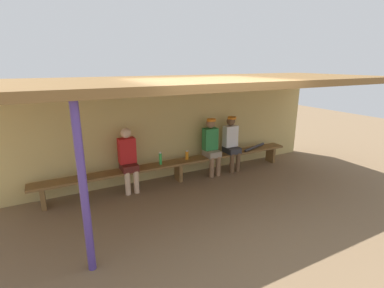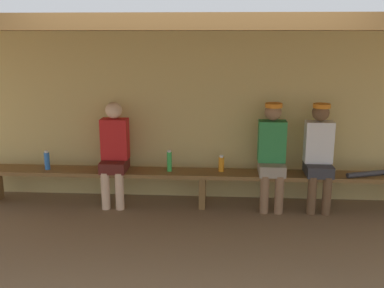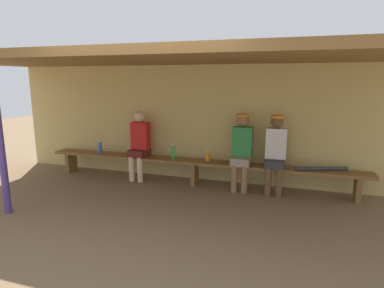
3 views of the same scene
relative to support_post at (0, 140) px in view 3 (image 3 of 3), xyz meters
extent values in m
plane|color=brown|center=(2.22, 0.55, -1.10)|extent=(24.00, 24.00, 0.00)
cube|color=tan|center=(2.22, 2.55, 0.00)|extent=(8.00, 0.20, 2.20)
cube|color=brown|center=(2.22, 1.25, 1.16)|extent=(8.00, 2.80, 0.12)
cylinder|color=#4C388C|center=(0.00, 0.00, 0.00)|extent=(0.10, 0.10, 2.20)
cube|color=brown|center=(2.22, 2.10, -0.67)|extent=(6.00, 0.36, 0.05)
cube|color=brown|center=(-0.53, 2.10, -0.90)|extent=(0.08, 0.29, 0.41)
cube|color=brown|center=(2.22, 2.10, -0.90)|extent=(0.08, 0.29, 0.41)
cube|color=brown|center=(4.97, 2.10, -0.90)|extent=(0.08, 0.29, 0.41)
cube|color=#333338|center=(3.66, 2.08, -0.57)|extent=(0.32, 0.40, 0.14)
cylinder|color=brown|center=(3.57, 1.92, -0.86)|extent=(0.11, 0.11, 0.48)
cylinder|color=brown|center=(3.75, 1.92, -0.86)|extent=(0.11, 0.11, 0.48)
cube|color=white|center=(3.66, 2.16, -0.24)|extent=(0.34, 0.20, 0.52)
sphere|color=brown|center=(3.66, 2.16, 0.13)|extent=(0.21, 0.21, 0.21)
cylinder|color=orange|center=(3.66, 2.12, 0.22)|extent=(0.21, 0.21, 0.05)
cube|color=#591E19|center=(1.09, 2.08, -0.57)|extent=(0.32, 0.40, 0.14)
cylinder|color=beige|center=(1.00, 1.92, -0.86)|extent=(0.11, 0.11, 0.48)
cylinder|color=beige|center=(1.18, 1.92, -0.86)|extent=(0.11, 0.11, 0.48)
cube|color=red|center=(1.09, 2.16, -0.24)|extent=(0.34, 0.20, 0.52)
sphere|color=beige|center=(1.09, 2.16, 0.13)|extent=(0.21, 0.21, 0.21)
cube|color=gray|center=(3.09, 2.08, -0.57)|extent=(0.32, 0.40, 0.14)
cylinder|color=#8C6647|center=(3.00, 1.92, -0.86)|extent=(0.11, 0.11, 0.48)
cylinder|color=#8C6647|center=(3.18, 1.92, -0.86)|extent=(0.11, 0.11, 0.48)
cube|color=#2D8442|center=(3.09, 2.16, -0.24)|extent=(0.34, 0.20, 0.52)
sphere|color=#8C6647|center=(3.09, 2.16, 0.13)|extent=(0.21, 0.21, 0.21)
cylinder|color=orange|center=(3.09, 2.12, 0.22)|extent=(0.21, 0.21, 0.05)
cylinder|color=blue|center=(0.21, 2.08, -0.53)|extent=(0.07, 0.07, 0.22)
cylinder|color=white|center=(0.21, 2.08, -0.40)|extent=(0.05, 0.05, 0.02)
cylinder|color=green|center=(1.80, 2.10, -0.51)|extent=(0.06, 0.06, 0.25)
cylinder|color=white|center=(1.80, 2.10, -0.38)|extent=(0.04, 0.04, 0.02)
cylinder|color=orange|center=(2.46, 2.14, -0.55)|extent=(0.07, 0.07, 0.19)
cylinder|color=white|center=(2.46, 2.14, -0.44)|extent=(0.05, 0.05, 0.02)
cylinder|color=#333338|center=(4.40, 2.10, -0.61)|extent=(0.84, 0.35, 0.07)
camera|label=1|loc=(-0.29, -3.35, 1.48)|focal=26.44mm
camera|label=2|loc=(2.45, -3.38, 1.09)|focal=42.24mm
camera|label=3|loc=(3.95, -3.40, 0.84)|focal=30.05mm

